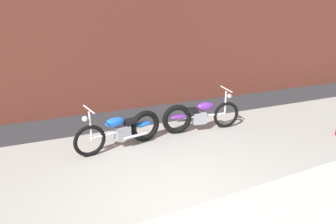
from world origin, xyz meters
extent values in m
plane|color=#2D2D30|center=(0.00, 0.00, 0.00)|extent=(80.00, 80.00, 0.00)
cube|color=#9E998E|center=(0.00, 1.75, 0.00)|extent=(36.00, 3.50, 0.01)
cube|color=brown|center=(0.00, 5.20, 2.58)|extent=(36.00, 0.50, 5.16)
torus|color=black|center=(-1.05, 2.36, 0.34)|extent=(0.68, 0.22, 0.68)
torus|color=black|center=(0.22, 2.63, 0.36)|extent=(0.74, 0.28, 0.73)
cylinder|color=silver|center=(-0.41, 2.50, 0.38)|extent=(1.22, 0.31, 0.06)
cube|color=#99999E|center=(-0.33, 2.51, 0.34)|extent=(0.36, 0.28, 0.28)
ellipsoid|color=blue|center=(-0.49, 2.48, 0.62)|extent=(0.47, 0.28, 0.20)
ellipsoid|color=blue|center=(0.17, 2.62, 0.42)|extent=(0.47, 0.27, 0.10)
cube|color=black|center=(-0.14, 2.55, 0.56)|extent=(0.32, 0.25, 0.08)
cylinder|color=silver|center=(-1.01, 2.37, 0.65)|extent=(0.05, 0.05, 0.62)
cylinder|color=silver|center=(-1.01, 2.37, 1.01)|extent=(0.15, 0.57, 0.03)
sphere|color=white|center=(-1.11, 2.35, 0.83)|extent=(0.11, 0.11, 0.11)
cylinder|color=silver|center=(-0.07, 2.42, 0.26)|extent=(0.55, 0.17, 0.06)
torus|color=black|center=(2.36, 2.62, 0.34)|extent=(0.68, 0.15, 0.68)
torus|color=black|center=(1.06, 2.75, 0.36)|extent=(0.74, 0.20, 0.73)
cylinder|color=silver|center=(1.71, 2.68, 0.38)|extent=(1.23, 0.18, 0.06)
cube|color=#99999E|center=(1.63, 2.69, 0.34)|extent=(0.34, 0.25, 0.28)
ellipsoid|color=#6B2D93|center=(1.79, 2.68, 0.62)|extent=(0.46, 0.23, 0.20)
ellipsoid|color=#6B2D93|center=(1.11, 2.74, 0.42)|extent=(0.46, 0.22, 0.10)
cube|color=black|center=(1.43, 2.71, 0.56)|extent=(0.30, 0.23, 0.08)
cylinder|color=silver|center=(2.32, 2.62, 0.65)|extent=(0.05, 0.05, 0.62)
cylinder|color=silver|center=(2.32, 2.62, 1.01)|extent=(0.09, 0.58, 0.03)
sphere|color=white|center=(2.42, 2.61, 0.83)|extent=(0.11, 0.11, 0.11)
cylinder|color=silver|center=(1.41, 2.86, 0.26)|extent=(0.55, 0.11, 0.06)
camera|label=1|loc=(-1.69, -3.38, 2.94)|focal=32.16mm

